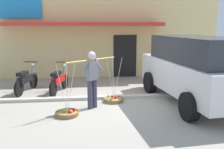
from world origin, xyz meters
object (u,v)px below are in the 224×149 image
(fruit_vendor, at_px, (92,76))
(motorcycle_nearest_shop, at_px, (26,80))
(fruit_basket_left_side, at_px, (114,99))
(fruit_basket_right_side, at_px, (67,113))
(motorcycle_second_in_row, at_px, (59,81))
(parked_truck, at_px, (196,68))

(fruit_vendor, distance_m, motorcycle_nearest_shop, 3.21)
(fruit_basket_left_side, relative_size, fruit_basket_right_side, 1.00)
(motorcycle_second_in_row, bearing_deg, fruit_basket_right_side, -80.11)
(fruit_basket_right_side, bearing_deg, motorcycle_second_in_row, 99.89)
(fruit_basket_left_side, bearing_deg, fruit_vendor, -140.81)
(motorcycle_nearest_shop, height_order, parked_truck, parked_truck)
(fruit_vendor, xyz_separation_m, motorcycle_nearest_shop, (-2.35, 2.12, -0.53))
(fruit_basket_right_side, xyz_separation_m, motorcycle_second_in_row, (-0.44, 2.50, 0.38))
(fruit_basket_right_side, relative_size, parked_truck, 0.29)
(fruit_vendor, height_order, motorcycle_nearest_shop, fruit_vendor)
(fruit_vendor, height_order, fruit_basket_right_side, fruit_vendor)
(fruit_vendor, distance_m, parked_truck, 3.27)
(fruit_basket_right_side, relative_size, motorcycle_second_in_row, 0.82)
(fruit_vendor, relative_size, fruit_basket_right_side, 1.17)
(fruit_basket_left_side, xyz_separation_m, fruit_basket_right_side, (-1.42, -1.15, -0.00))
(fruit_vendor, height_order, fruit_basket_left_side, fruit_vendor)
(motorcycle_nearest_shop, bearing_deg, fruit_vendor, -42.06)
(fruit_basket_left_side, bearing_deg, parked_truck, -8.96)
(fruit_basket_right_side, bearing_deg, fruit_vendor, 39.12)
(fruit_basket_left_side, xyz_separation_m, motorcycle_nearest_shop, (-3.06, 1.54, 0.38))
(fruit_basket_left_side, height_order, motorcycle_nearest_shop, fruit_basket_left_side)
(fruit_basket_left_side, bearing_deg, fruit_basket_right_side, -140.84)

